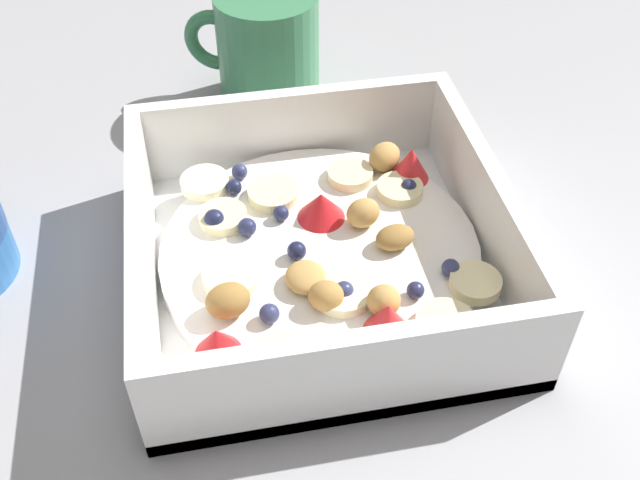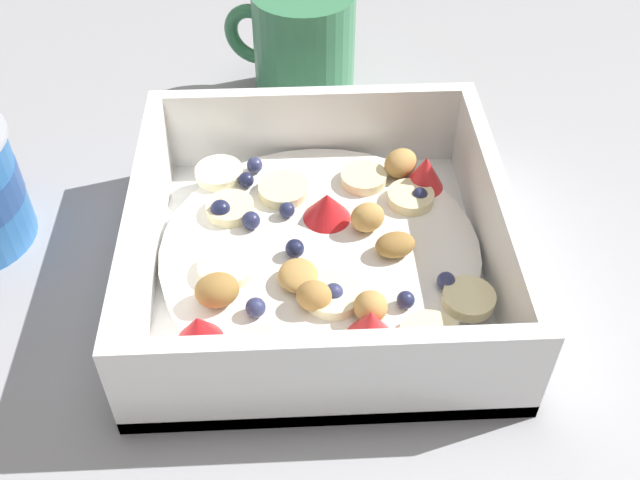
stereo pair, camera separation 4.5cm
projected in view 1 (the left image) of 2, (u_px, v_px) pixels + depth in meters
name	position (u px, v px, depth m)	size (l,w,h in m)	color
ground_plane	(335.00, 294.00, 0.46)	(2.40, 2.40, 0.00)	#9E9EA3
fruit_bowl	(321.00, 251.00, 0.46)	(0.22, 0.22, 0.07)	white
spoon	(297.00, 108.00, 0.59)	(0.04, 0.17, 0.01)	silver
coffee_mug	(266.00, 48.00, 0.58)	(0.08, 0.11, 0.09)	#3D8456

